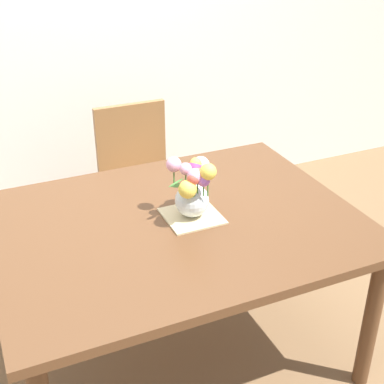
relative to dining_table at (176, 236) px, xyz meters
The scene contains 5 objects.
ground_plane 0.65m from the dining_table, ahead, with size 12.00×12.00×0.00m, color brown.
dining_table is the anchor object (origin of this frame).
chair_far 0.95m from the dining_table, 81.38° to the left, with size 0.42×0.42×0.90m.
placemat 0.11m from the dining_table, ahead, with size 0.23×0.23×0.01m, color #CCB789.
flower_vase 0.23m from the dining_table, ahead, with size 0.21×0.22×0.27m.
Camera 1 is at (-0.73, -1.82, 1.91)m, focal length 50.92 mm.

